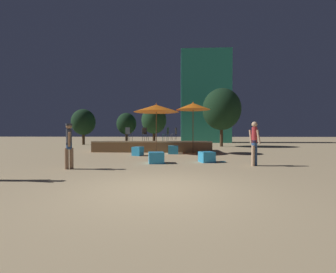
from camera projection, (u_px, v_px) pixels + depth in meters
ground_plane at (157, 189)px, 5.15m from camera, size 120.00×120.00×0.00m
wooden_deck at (153, 146)px, 15.72m from camera, size 7.85×2.60×0.74m
patio_umbrella_0 at (193, 106)px, 13.88m from camera, size 2.10×2.10×3.20m
patio_umbrella_1 at (156, 108)px, 14.04m from camera, size 2.83×2.83×3.12m
cube_seat_0 at (156, 158)px, 9.51m from camera, size 0.73×0.73×0.47m
cube_seat_1 at (207, 157)px, 9.84m from camera, size 0.73×0.73×0.46m
cube_seat_2 at (173, 150)px, 13.61m from camera, size 0.62×0.62×0.50m
cube_seat_3 at (138, 151)px, 12.60m from camera, size 0.65×0.65×0.50m
person_0 at (69, 144)px, 7.97m from camera, size 0.32×0.49×1.63m
person_1 at (254, 142)px, 8.76m from camera, size 0.39×0.43×1.73m
bistro_chair_0 at (175, 133)px, 15.93m from camera, size 0.42×0.42×0.90m
bistro_chair_1 at (145, 133)px, 15.43m from camera, size 0.47×0.47×0.90m
bistro_chair_2 at (128, 133)px, 15.10m from camera, size 0.44×0.44×0.90m
bistro_chair_3 at (167, 133)px, 14.94m from camera, size 0.43×0.42×0.90m
frisbee_disc at (223, 162)px, 9.86m from camera, size 0.24×0.24×0.03m
background_tree_0 at (126, 124)px, 23.91m from camera, size 2.09×2.09×3.38m
background_tree_1 at (222, 109)px, 20.61m from camera, size 3.49×3.49×5.36m
background_tree_2 at (83, 122)px, 23.67m from camera, size 2.48×2.48×3.76m
background_tree_3 at (154, 120)px, 22.06m from camera, size 2.44×2.44×3.86m
distant_building at (205, 98)px, 29.15m from camera, size 6.25×3.26×11.66m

